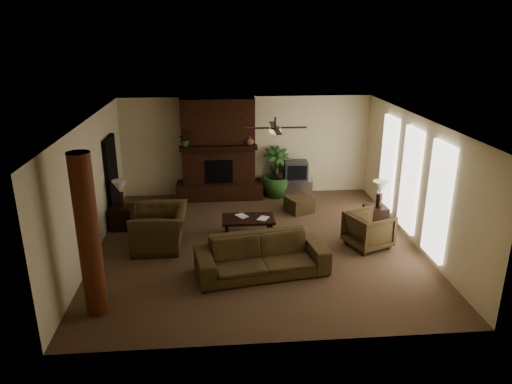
{
  "coord_description": "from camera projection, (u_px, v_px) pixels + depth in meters",
  "views": [
    {
      "loc": [
        -0.86,
        -9.54,
        4.58
      ],
      "look_at": [
        0.0,
        0.4,
        1.1
      ],
      "focal_mm": 33.14,
      "sensor_mm": 36.0,
      "label": 1
    }
  ],
  "objects": [
    {
      "name": "log_column",
      "position": [
        89.0,
        237.0,
        7.6
      ],
      "size": [
        0.36,
        0.36,
        2.8
      ],
      "primitive_type": "cylinder",
      "color": "brown",
      "rests_on": "ground"
    },
    {
      "name": "lamp_right",
      "position": [
        380.0,
        189.0,
        11.05
      ],
      "size": [
        0.42,
        0.42,
        0.65
      ],
      "color": "#302215",
      "rests_on": "side_table_right"
    },
    {
      "name": "room_shell",
      "position": [
        258.0,
        185.0,
        10.09
      ],
      "size": [
        7.0,
        7.0,
        7.0
      ],
      "color": "brown",
      "rests_on": "ground"
    },
    {
      "name": "book_b",
      "position": [
        259.0,
        212.0,
        10.82
      ],
      "size": [
        0.2,
        0.12,
        0.29
      ],
      "primitive_type": "imported",
      "rotation": [
        0.0,
        0.0,
        -0.5
      ],
      "color": "#999999",
      "rests_on": "coffee_table"
    },
    {
      "name": "coffee_table",
      "position": [
        248.0,
        220.0,
        10.91
      ],
      "size": [
        1.2,
        0.7,
        0.43
      ],
      "color": "black",
      "rests_on": "ground"
    },
    {
      "name": "side_table_left",
      "position": [
        123.0,
        218.0,
        11.31
      ],
      "size": [
        0.52,
        0.52,
        0.55
      ],
      "primitive_type": "cube",
      "rotation": [
        0.0,
        0.0,
        -0.05
      ],
      "color": "black",
      "rests_on": "ground"
    },
    {
      "name": "armchair_right",
      "position": [
        369.0,
        228.0,
        10.32
      ],
      "size": [
        1.05,
        1.08,
        0.87
      ],
      "primitive_type": "imported",
      "rotation": [
        0.0,
        0.0,
        1.95
      ],
      "color": "#4F3E22",
      "rests_on": "ground"
    },
    {
      "name": "fireplace",
      "position": [
        219.0,
        158.0,
        13.14
      ],
      "size": [
        2.4,
        0.7,
        2.8
      ],
      "color": "#452212",
      "rests_on": "ground"
    },
    {
      "name": "mantel_vase",
      "position": [
        250.0,
        141.0,
        12.83
      ],
      "size": [
        0.28,
        0.28,
        0.22
      ],
      "primitive_type": "imported",
      "rotation": [
        0.0,
        0.0,
        0.29
      ],
      "color": "brown",
      "rests_on": "fireplace"
    },
    {
      "name": "mantel_plant",
      "position": [
        185.0,
        140.0,
        12.66
      ],
      "size": [
        0.47,
        0.5,
        0.33
      ],
      "primitive_type": "imported",
      "rotation": [
        0.0,
        0.0,
        0.26
      ],
      "color": "#295321",
      "rests_on": "fireplace"
    },
    {
      "name": "windows",
      "position": [
        410.0,
        180.0,
        10.58
      ],
      "size": [
        0.08,
        3.65,
        2.35
      ],
      "color": "white",
      "rests_on": "ground"
    },
    {
      "name": "sofa",
      "position": [
        262.0,
        250.0,
        9.17
      ],
      "size": [
        2.64,
        1.16,
        1.0
      ],
      "primitive_type": "imported",
      "rotation": [
        0.0,
        0.0,
        0.17
      ],
      "color": "#4F3E22",
      "rests_on": "ground"
    },
    {
      "name": "armchair_left",
      "position": [
        160.0,
        222.0,
        10.29
      ],
      "size": [
        0.87,
        1.33,
        1.16
      ],
      "primitive_type": "imported",
      "rotation": [
        0.0,
        0.0,
        -1.57
      ],
      "color": "#4F3E22",
      "rests_on": "ground"
    },
    {
      "name": "book_a",
      "position": [
        238.0,
        212.0,
        10.85
      ],
      "size": [
        0.2,
        0.14,
        0.29
      ],
      "primitive_type": "imported",
      "rotation": [
        0.0,
        0.0,
        0.55
      ],
      "color": "#999999",
      "rests_on": "coffee_table"
    },
    {
      "name": "tv_stand",
      "position": [
        297.0,
        187.0,
        13.55
      ],
      "size": [
        0.92,
        0.64,
        0.5
      ],
      "primitive_type": "cube",
      "rotation": [
        0.0,
        0.0,
        -0.17
      ],
      "color": "silver",
      "rests_on": "ground"
    },
    {
      "name": "ceiling_fan",
      "position": [
        275.0,
        130.0,
        10.04
      ],
      "size": [
        1.35,
        1.35,
        0.37
      ],
      "color": "#302215",
      "rests_on": "ceiling"
    },
    {
      "name": "side_table_right",
      "position": [
        375.0,
        217.0,
        11.33
      ],
      "size": [
        0.52,
        0.52,
        0.55
      ],
      "primitive_type": "cube",
      "rotation": [
        0.0,
        0.0,
        0.05
      ],
      "color": "black",
      "rests_on": "ground"
    },
    {
      "name": "floor_vase",
      "position": [
        280.0,
        182.0,
        13.45
      ],
      "size": [
        0.34,
        0.34,
        0.77
      ],
      "color": "#32211C",
      "rests_on": "ground"
    },
    {
      "name": "floor_plant",
      "position": [
        276.0,
        183.0,
        13.45
      ],
      "size": [
        1.23,
        1.61,
        0.8
      ],
      "primitive_type": "imported",
      "rotation": [
        0.0,
        0.0,
        0.34
      ],
      "color": "#295321",
      "rests_on": "ground"
    },
    {
      "name": "lamp_left",
      "position": [
        120.0,
        189.0,
        11.1
      ],
      "size": [
        0.44,
        0.44,
        0.65
      ],
      "color": "#302215",
      "rests_on": "side_table_left"
    },
    {
      "name": "tv",
      "position": [
        296.0,
        170.0,
        13.37
      ],
      "size": [
        0.67,
        0.56,
        0.52
      ],
      "color": "#3B3B3E",
      "rests_on": "tv_stand"
    },
    {
      "name": "ottoman",
      "position": [
        299.0,
        204.0,
        12.37
      ],
      "size": [
        0.79,
        0.79,
        0.4
      ],
      "primitive_type": "cube",
      "rotation": [
        0.0,
        0.0,
        0.41
      ],
      "color": "#4F3E22",
      "rests_on": "ground"
    },
    {
      "name": "doorway",
      "position": [
        112.0,
        179.0,
        11.62
      ],
      "size": [
        0.1,
        1.0,
        2.1
      ],
      "primitive_type": "cube",
      "color": "black",
      "rests_on": "ground"
    }
  ]
}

